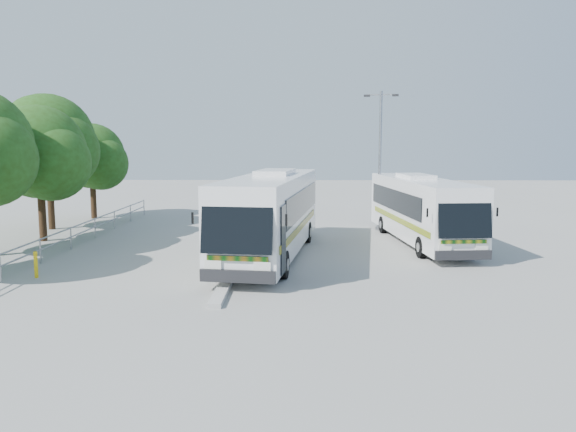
{
  "coord_description": "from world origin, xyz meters",
  "views": [
    {
      "loc": [
        0.06,
        -21.45,
        4.7
      ],
      "look_at": [
        -0.32,
        2.22,
        1.61
      ],
      "focal_mm": 35.0,
      "sensor_mm": 36.0,
      "label": 1
    }
  ],
  "objects_px": {
    "tree_far_e": "(93,156)",
    "coach_adjacent": "(420,208)",
    "bollard": "(36,265)",
    "tree_far_c": "(40,152)",
    "tree_far_d": "(49,141)",
    "coach_main": "(271,212)",
    "lamppost": "(380,154)"
  },
  "relations": [
    {
      "from": "coach_adjacent",
      "to": "bollard",
      "type": "distance_m",
      "value": 16.63
    },
    {
      "from": "tree_far_c",
      "to": "tree_far_d",
      "type": "height_order",
      "value": "tree_far_d"
    },
    {
      "from": "lamppost",
      "to": "tree_far_d",
      "type": "bearing_deg",
      "value": -168.04
    },
    {
      "from": "tree_far_d",
      "to": "bollard",
      "type": "relative_size",
      "value": 7.84
    },
    {
      "from": "tree_far_d",
      "to": "coach_adjacent",
      "type": "relative_size",
      "value": 0.66
    },
    {
      "from": "tree_far_c",
      "to": "coach_adjacent",
      "type": "xyz_separation_m",
      "value": [
        17.99,
        -0.27,
        -2.6
      ]
    },
    {
      "from": "coach_main",
      "to": "coach_adjacent",
      "type": "xyz_separation_m",
      "value": [
        6.88,
        3.2,
        -0.18
      ]
    },
    {
      "from": "tree_far_c",
      "to": "lamppost",
      "type": "distance_m",
      "value": 17.01
    },
    {
      "from": "tree_far_c",
      "to": "coach_adjacent",
      "type": "distance_m",
      "value": 18.18
    },
    {
      "from": "tree_far_c",
      "to": "coach_main",
      "type": "relative_size",
      "value": 0.53
    },
    {
      "from": "coach_main",
      "to": "lamppost",
      "type": "height_order",
      "value": "lamppost"
    },
    {
      "from": "bollard",
      "to": "tree_far_c",
      "type": "bearing_deg",
      "value": 112.17
    },
    {
      "from": "tree_far_d",
      "to": "coach_adjacent",
      "type": "distance_m",
      "value": 19.84
    },
    {
      "from": "tree_far_c",
      "to": "coach_main",
      "type": "distance_m",
      "value": 11.89
    },
    {
      "from": "tree_far_c",
      "to": "coach_adjacent",
      "type": "relative_size",
      "value": 0.59
    },
    {
      "from": "tree_far_d",
      "to": "coach_main",
      "type": "distance_m",
      "value": 14.55
    },
    {
      "from": "tree_far_c",
      "to": "tree_far_e",
      "type": "relative_size",
      "value": 1.1
    },
    {
      "from": "lamppost",
      "to": "bollard",
      "type": "xyz_separation_m",
      "value": [
        -13.58,
        -11.1,
        -3.63
      ]
    },
    {
      "from": "tree_far_d",
      "to": "coach_main",
      "type": "xyz_separation_m",
      "value": [
        12.31,
        -7.17,
        -2.97
      ]
    },
    {
      "from": "tree_far_e",
      "to": "coach_adjacent",
      "type": "bearing_deg",
      "value": -24.61
    },
    {
      "from": "tree_far_c",
      "to": "tree_far_d",
      "type": "relative_size",
      "value": 0.88
    },
    {
      "from": "tree_far_d",
      "to": "coach_adjacent",
      "type": "height_order",
      "value": "tree_far_d"
    },
    {
      "from": "bollard",
      "to": "coach_adjacent",
      "type": "bearing_deg",
      "value": 25.59
    },
    {
      "from": "tree_far_d",
      "to": "bollard",
      "type": "height_order",
      "value": "tree_far_d"
    },
    {
      "from": "tree_far_e",
      "to": "bollard",
      "type": "distance_m",
      "value": 16.4
    },
    {
      "from": "tree_far_e",
      "to": "coach_main",
      "type": "xyz_separation_m",
      "value": [
        11.62,
        -11.67,
        -2.04
      ]
    },
    {
      "from": "tree_far_e",
      "to": "coach_main",
      "type": "bearing_deg",
      "value": -45.11
    },
    {
      "from": "coach_adjacent",
      "to": "tree_far_d",
      "type": "bearing_deg",
      "value": 163.09
    },
    {
      "from": "tree_far_c",
      "to": "bollard",
      "type": "distance_m",
      "value": 8.88
    },
    {
      "from": "tree_far_c",
      "to": "tree_far_d",
      "type": "xyz_separation_m",
      "value": [
        -1.19,
        3.7,
        0.56
      ]
    },
    {
      "from": "tree_far_c",
      "to": "tree_far_e",
      "type": "bearing_deg",
      "value": 93.54
    },
    {
      "from": "tree_far_d",
      "to": "lamppost",
      "type": "bearing_deg",
      "value": -0.14
    }
  ]
}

